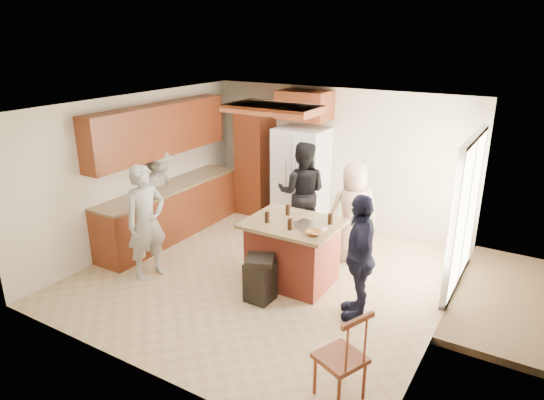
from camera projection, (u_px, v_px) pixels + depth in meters
The scene contains 12 objects.
person_front_left at pixel (146, 222), 6.94m from camera, with size 0.62×0.45×1.69m, color #9C9B93.
person_behind_left at pixel (302, 193), 8.13m from camera, with size 0.84×0.52×1.73m, color black.
person_behind_right at pixel (353, 212), 7.47m from camera, with size 0.77×0.50×1.58m, color tan.
person_side_right at pixel (360, 257), 5.94m from camera, with size 0.95×0.49×1.63m, color #181930.
person_counter at pixel (161, 192), 8.36m from camera, with size 1.04×0.48×1.61m, color gray.
left_cabinetry at pixel (167, 184), 8.31m from camera, with size 0.64×3.00×2.30m.
back_wall_units at pixel (267, 145), 9.18m from camera, with size 1.80×0.60×2.45m.
refrigerator at pixel (301, 177), 8.89m from camera, with size 0.90×0.76×1.80m.
kitchen_island at pixel (293, 252), 6.87m from camera, with size 1.28×1.03×0.93m.
island_items at pixel (304, 225), 6.52m from camera, with size 0.90×0.60×0.15m.
trash_bin at pixel (260, 279), 6.45m from camera, with size 0.47×0.47×0.63m.
spindle_chair at pixel (342, 359), 4.66m from camera, with size 0.55×0.55×0.99m.
Camera 1 is at (3.38, -5.47, 3.44)m, focal length 32.00 mm.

